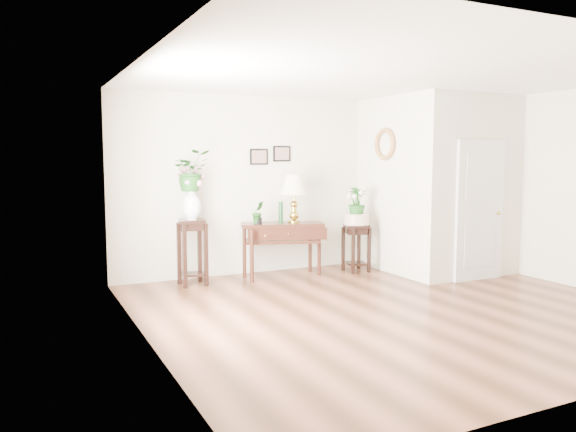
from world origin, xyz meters
TOP-DOWN VIEW (x-y plane):
  - floor at (0.00, 0.00)m, footprint 6.00×5.50m
  - ceiling at (0.00, 0.00)m, footprint 6.00×5.50m
  - wall_back at (0.00, 2.75)m, footprint 6.00×0.02m
  - wall_left at (-3.00, 0.00)m, footprint 0.02×5.50m
  - wall_right at (3.00, 0.00)m, footprint 0.02×5.50m
  - partition at (2.10, 1.77)m, footprint 1.80×1.95m
  - door at (2.10, 0.78)m, footprint 0.90×0.05m
  - art_print_left at (-0.65, 2.73)m, footprint 0.30×0.02m
  - art_print_right at (-0.25, 2.73)m, footprint 0.30×0.02m
  - wall_ornament at (1.16, 1.90)m, footprint 0.07×0.51m
  - console_table at (-0.46, 2.26)m, footprint 1.33×0.79m
  - table_lamp at (-0.26, 2.26)m, footprint 0.56×0.56m
  - green_vase at (-0.49, 2.26)m, footprint 0.08×0.08m
  - potted_plant at (-0.87, 2.26)m, footprint 0.19×0.16m
  - plant_stand_a at (-1.88, 2.31)m, footprint 0.44×0.44m
  - porcelain_vase at (-1.88, 2.31)m, footprint 0.32×0.32m
  - lily_arrangement at (-1.88, 2.31)m, footprint 0.56×0.50m
  - plant_stand_b at (0.78, 2.09)m, footprint 0.46×0.46m
  - ceramic_bowl at (0.78, 2.09)m, footprint 0.47×0.47m
  - narcissus at (0.78, 2.09)m, footprint 0.30×0.30m

SIDE VIEW (x-z plane):
  - floor at x=0.00m, z-range -0.01..0.01m
  - plant_stand_b at x=0.78m, z-range 0.00..0.77m
  - console_table at x=-0.46m, z-range 0.00..0.84m
  - plant_stand_a at x=-1.88m, z-range 0.00..0.96m
  - ceramic_bowl at x=0.78m, z-range 0.76..0.94m
  - potted_plant at x=-0.87m, z-range 0.84..1.17m
  - green_vase at x=-0.49m, z-range 0.84..1.17m
  - door at x=2.10m, z-range 0.00..2.10m
  - narcissus at x=0.78m, z-range 0.89..1.37m
  - porcelain_vase at x=-1.88m, z-range 0.95..1.41m
  - table_lamp at x=-0.26m, z-range 0.81..1.56m
  - wall_back at x=0.00m, z-range 0.00..2.80m
  - wall_left at x=-3.00m, z-range 0.00..2.80m
  - wall_right at x=3.00m, z-range 0.00..2.80m
  - partition at x=2.10m, z-range 0.00..2.80m
  - lily_arrangement at x=-1.88m, z-range 1.36..1.94m
  - art_print_left at x=-0.65m, z-range 1.73..1.98m
  - art_print_right at x=-0.25m, z-range 1.77..2.02m
  - wall_ornament at x=1.16m, z-range 1.79..2.30m
  - ceiling at x=0.00m, z-range 2.79..2.81m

